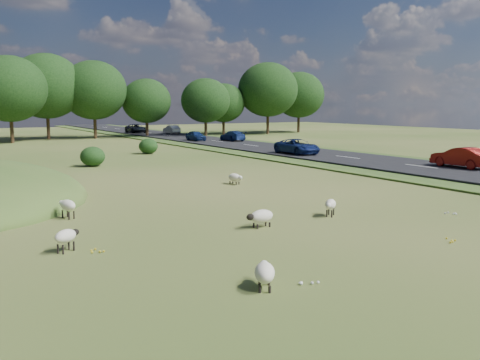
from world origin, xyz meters
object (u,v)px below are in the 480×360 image
Objects in this scene: car_5 at (172,130)px; sheep_2 at (261,216)px; sheep_0 at (265,272)px; sheep_4 at (330,204)px; sheep_1 at (235,178)px; sheep_5 at (67,205)px; car_4 at (233,136)px; sheep_3 at (66,236)px; car_1 at (297,146)px; car_0 at (461,157)px; car_6 at (196,136)px; car_3 at (136,128)px.

sheep_2 is at bearing 69.67° from car_5.
sheep_4 reaches higher than sheep_0.
sheep_1 is at bearing -119.06° from sheep_2.
car_4 is at bearing -54.87° from sheep_5.
sheep_3 is 0.21× the size of car_1.
sheep_0 is 0.31× the size of car_5.
car_4 is at bearing 90.00° from car_5.
car_0 is at bearing -20.57° from sheep_3.
sheep_2 is 7.37m from sheep_3.
car_6 is at bearing -35.93° from car_4.
car_1 is 1.13× the size of car_4.
sheep_3 is 0.90× the size of sheep_5.
sheep_1 is 10.24m from sheep_4.
car_3 reaches higher than sheep_1.
car_3 reaches higher than sheep_5.
sheep_5 reaches higher than sheep_0.
car_3 reaches higher than sheep_0.
sheep_3 is 34.20m from car_1.
car_6 is (25.95, 43.66, 0.35)m from sheep_3.
car_0 reaches higher than sheep_1.
sheep_1 is 11.99m from sheep_5.
car_5 is (28.49, 54.78, 0.35)m from sheep_5.
sheep_0 reaches higher than sheep_1.
sheep_2 reaches higher than sheep_1.
sheep_1 is at bearing -138.46° from car_1.
car_1 is (25.95, 22.27, 0.41)m from sheep_3.
sheep_4 is 0.20× the size of car_1.
car_3 is 1.16× the size of car_4.
sheep_1 is at bearing 4.86° from sheep_3.
car_0 reaches higher than car_6.
car_0 reaches higher than sheep_4.
sheep_5 is at bearing -145.51° from car_1.
sheep_5 is 0.26× the size of car_0.
sheep_5 is at bearing 4.42° from car_0.
car_5 is (29.75, 60.09, 0.38)m from sheep_3.
sheep_5 is (-6.11, 5.62, 0.11)m from sheep_2.
car_4 reaches higher than sheep_3.
sheep_4 is (-1.14, -10.17, 0.10)m from sheep_1.
car_3 is (22.31, 71.96, 0.51)m from sheep_0.
car_0 is 36.35m from car_6.
sheep_3 is at bearing -120.72° from car_6.
sheep_0 is 9.70m from sheep_4.
car_0 is (29.75, 7.51, 0.46)m from sheep_3.
car_6 is (22.31, 49.92, 0.43)m from sheep_0.
car_6 is (14.85, 43.71, 0.36)m from sheep_4.
sheep_0 is 0.27× the size of car_0.
car_4 is (18.65, 40.95, 0.36)m from sheep_4.
sheep_2 is 0.25× the size of car_1.
car_0 is at bearing 90.00° from car_5.
sheep_3 is at bearing -111.55° from car_3.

